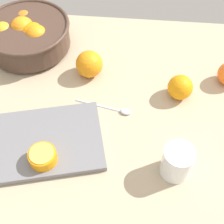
{
  "coord_description": "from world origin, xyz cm",
  "views": [
    {
      "loc": [
        3.82,
        -48.25,
        75.57
      ],
      "look_at": [
        -0.98,
        3.49,
        5.29
      ],
      "focal_mm": 52.04,
      "sensor_mm": 36.0,
      "label": 1
    }
  ],
  "objects_px": {
    "cutting_board": "(36,143)",
    "orange_half_0": "(43,156)",
    "fruit_bowl": "(27,34)",
    "loose_orange_1": "(180,87)",
    "spoon": "(112,108)",
    "juice_glass": "(177,163)",
    "loose_orange_0": "(89,64)"
  },
  "relations": [
    {
      "from": "fruit_bowl",
      "to": "loose_orange_1",
      "type": "distance_m",
      "value": 0.52
    },
    {
      "from": "fruit_bowl",
      "to": "orange_half_0",
      "type": "distance_m",
      "value": 0.46
    },
    {
      "from": "cutting_board",
      "to": "fruit_bowl",
      "type": "bearing_deg",
      "value": 105.94
    },
    {
      "from": "orange_half_0",
      "to": "loose_orange_1",
      "type": "distance_m",
      "value": 0.44
    },
    {
      "from": "fruit_bowl",
      "to": "cutting_board",
      "type": "xyz_separation_m",
      "value": [
        0.11,
        -0.38,
        -0.04
      ]
    },
    {
      "from": "orange_half_0",
      "to": "spoon",
      "type": "distance_m",
      "value": 0.25
    },
    {
      "from": "cutting_board",
      "to": "spoon",
      "type": "xyz_separation_m",
      "value": [
        0.19,
        0.14,
        -0.01
      ]
    },
    {
      "from": "juice_glass",
      "to": "loose_orange_1",
      "type": "distance_m",
      "value": 0.25
    },
    {
      "from": "loose_orange_1",
      "to": "spoon",
      "type": "bearing_deg",
      "value": -160.03
    },
    {
      "from": "loose_orange_0",
      "to": "loose_orange_1",
      "type": "height_order",
      "value": "loose_orange_0"
    },
    {
      "from": "cutting_board",
      "to": "spoon",
      "type": "distance_m",
      "value": 0.24
    },
    {
      "from": "juice_glass",
      "to": "orange_half_0",
      "type": "xyz_separation_m",
      "value": [
        -0.33,
        -0.01,
        -0.0
      ]
    },
    {
      "from": "loose_orange_1",
      "to": "orange_half_0",
      "type": "bearing_deg",
      "value": -143.26
    },
    {
      "from": "fruit_bowl",
      "to": "juice_glass",
      "type": "bearing_deg",
      "value": -41.41
    },
    {
      "from": "fruit_bowl",
      "to": "cutting_board",
      "type": "relative_size",
      "value": 0.79
    },
    {
      "from": "fruit_bowl",
      "to": "juice_glass",
      "type": "distance_m",
      "value": 0.64
    },
    {
      "from": "fruit_bowl",
      "to": "cutting_board",
      "type": "height_order",
      "value": "fruit_bowl"
    },
    {
      "from": "juice_glass",
      "to": "spoon",
      "type": "bearing_deg",
      "value": 134.25
    },
    {
      "from": "juice_glass",
      "to": "spoon",
      "type": "height_order",
      "value": "juice_glass"
    },
    {
      "from": "fruit_bowl",
      "to": "juice_glass",
      "type": "height_order",
      "value": "fruit_bowl"
    },
    {
      "from": "loose_orange_0",
      "to": "loose_orange_1",
      "type": "relative_size",
      "value": 1.13
    },
    {
      "from": "fruit_bowl",
      "to": "loose_orange_0",
      "type": "height_order",
      "value": "fruit_bowl"
    },
    {
      "from": "loose_orange_1",
      "to": "spoon",
      "type": "relative_size",
      "value": 0.44
    },
    {
      "from": "cutting_board",
      "to": "loose_orange_1",
      "type": "distance_m",
      "value": 0.44
    },
    {
      "from": "spoon",
      "to": "cutting_board",
      "type": "bearing_deg",
      "value": -144.24
    },
    {
      "from": "juice_glass",
      "to": "orange_half_0",
      "type": "bearing_deg",
      "value": -178.17
    },
    {
      "from": "cutting_board",
      "to": "loose_orange_0",
      "type": "height_order",
      "value": "loose_orange_0"
    },
    {
      "from": "juice_glass",
      "to": "loose_orange_0",
      "type": "bearing_deg",
      "value": 129.42
    },
    {
      "from": "cutting_board",
      "to": "orange_half_0",
      "type": "relative_size",
      "value": 5.02
    },
    {
      "from": "juice_glass",
      "to": "spoon",
      "type": "relative_size",
      "value": 0.55
    },
    {
      "from": "orange_half_0",
      "to": "loose_orange_0",
      "type": "distance_m",
      "value": 0.33
    },
    {
      "from": "fruit_bowl",
      "to": "spoon",
      "type": "distance_m",
      "value": 0.39
    }
  ]
}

